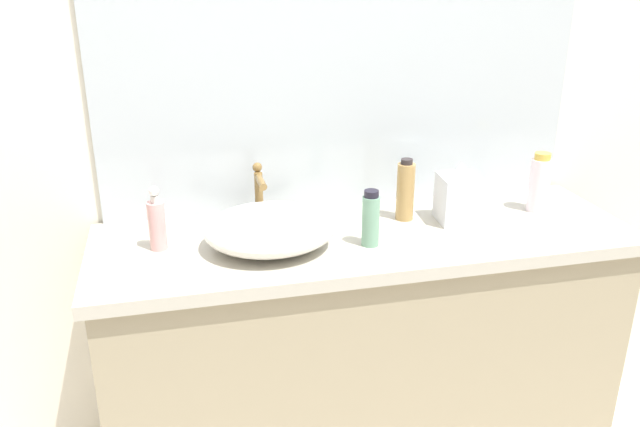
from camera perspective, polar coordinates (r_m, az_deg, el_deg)
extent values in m
cube|color=silver|center=(1.96, -1.21, 12.94)|extent=(6.00, 0.06, 2.60)
cube|color=gray|center=(2.05, 3.75, -13.42)|extent=(1.48, 0.46, 0.84)
cube|color=#B1AC9F|center=(1.84, 4.08, -2.24)|extent=(1.52, 0.50, 0.04)
cube|color=#B2BCC6|center=(1.93, 2.23, 15.83)|extent=(1.45, 0.01, 1.06)
ellipsoid|color=silver|center=(1.73, -4.44, -1.33)|extent=(0.35, 0.32, 0.10)
cylinder|color=brown|center=(1.89, -5.37, 1.44)|extent=(0.02, 0.02, 0.15)
cylinder|color=brown|center=(1.83, -5.22, 2.81)|extent=(0.02, 0.10, 0.02)
sphere|color=brown|center=(1.88, -5.53, 4.07)|extent=(0.03, 0.03, 0.03)
cylinder|color=#D99D9E|center=(1.76, -14.10, -1.05)|extent=(0.05, 0.05, 0.13)
cylinder|color=silver|center=(1.73, -14.32, 1.23)|extent=(0.02, 0.02, 0.02)
sphere|color=silver|center=(1.73, -14.39, 1.93)|extent=(0.03, 0.03, 0.03)
cylinder|color=silver|center=(1.72, -14.39, 1.81)|extent=(0.01, 0.02, 0.01)
cylinder|color=white|center=(2.08, 18.68, 2.37)|extent=(0.06, 0.06, 0.16)
cylinder|color=gold|center=(2.05, 18.98, 4.78)|extent=(0.05, 0.05, 0.02)
cylinder|color=#6FA085|center=(1.73, 4.47, -0.68)|extent=(0.05, 0.05, 0.14)
cylinder|color=black|center=(1.71, 4.54, 1.74)|extent=(0.04, 0.04, 0.02)
cylinder|color=#AD864D|center=(1.91, 7.50, 1.91)|extent=(0.05, 0.05, 0.17)
cylinder|color=#2E272A|center=(1.89, 7.64, 4.55)|extent=(0.03, 0.03, 0.01)
cube|color=silver|center=(1.93, 12.09, 1.29)|extent=(0.13, 0.13, 0.14)
cone|color=white|center=(1.90, 12.29, 3.76)|extent=(0.06, 0.06, 0.04)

